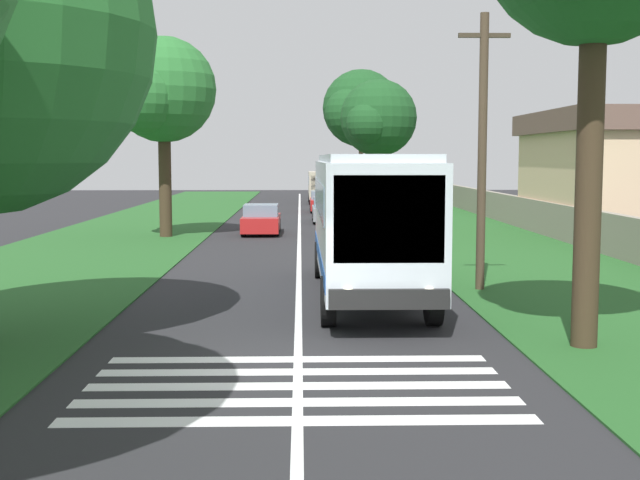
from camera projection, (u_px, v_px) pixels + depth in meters
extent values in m
plane|color=#262628|center=(298.00, 360.00, 15.23)|extent=(160.00, 160.00, 0.00)
cube|color=#235623|center=(69.00, 260.00, 29.96)|extent=(120.00, 8.00, 0.04)
cube|color=#235623|center=(526.00, 259.00, 30.35)|extent=(120.00, 8.00, 0.04)
cube|color=silver|center=(299.00, 260.00, 30.15)|extent=(110.00, 0.16, 0.01)
cube|color=silver|center=(367.00, 217.00, 22.05)|extent=(11.00, 2.50, 2.90)
cube|color=slate|center=(366.00, 197.00, 22.30)|extent=(9.68, 2.54, 0.85)
cube|color=slate|center=(389.00, 219.00, 16.59)|extent=(0.08, 2.20, 1.74)
cube|color=#1E4C9E|center=(367.00, 255.00, 22.15)|extent=(10.78, 2.53, 0.36)
cube|color=silver|center=(367.00, 158.00, 21.90)|extent=(10.56, 2.30, 0.18)
cube|color=black|center=(389.00, 299.00, 16.62)|extent=(0.16, 2.40, 0.40)
sphere|color=#F2EDCC|center=(348.00, 292.00, 16.65)|extent=(0.24, 0.24, 0.24)
sphere|color=#F2EDCC|center=(429.00, 292.00, 16.69)|extent=(0.24, 0.24, 0.24)
cylinder|color=black|center=(328.00, 301.00, 18.30)|extent=(1.10, 0.32, 1.10)
cylinder|color=black|center=(320.00, 260.00, 25.66)|extent=(1.10, 0.32, 1.10)
cylinder|color=black|center=(433.00, 301.00, 18.35)|extent=(1.10, 0.32, 1.10)
cylinder|color=black|center=(395.00, 260.00, 25.72)|extent=(1.10, 0.32, 1.10)
cube|color=silver|center=(297.00, 421.00, 11.72)|extent=(0.45, 6.80, 0.01)
cube|color=silver|center=(298.00, 402.00, 12.62)|extent=(0.45, 6.80, 0.01)
cube|color=silver|center=(298.00, 386.00, 13.52)|extent=(0.45, 6.80, 0.01)
cube|color=silver|center=(298.00, 372.00, 14.41)|extent=(0.45, 6.80, 0.01)
cube|color=silver|center=(298.00, 359.00, 15.31)|extent=(0.45, 6.80, 0.01)
cube|color=#B21E1E|center=(261.00, 223.00, 40.39)|extent=(4.30, 1.75, 0.70)
cube|color=slate|center=(261.00, 210.00, 40.23)|extent=(2.00, 1.61, 0.55)
cylinder|color=black|center=(243.00, 230.00, 39.05)|extent=(0.64, 0.22, 0.64)
cylinder|color=black|center=(247.00, 225.00, 41.73)|extent=(0.64, 0.22, 0.64)
cylinder|color=black|center=(277.00, 230.00, 39.08)|extent=(0.64, 0.22, 0.64)
cylinder|color=black|center=(278.00, 225.00, 41.77)|extent=(0.64, 0.22, 0.64)
cube|color=gray|center=(328.00, 213.00, 47.62)|extent=(4.30, 1.75, 0.70)
cube|color=slate|center=(328.00, 202.00, 47.46)|extent=(2.00, 1.61, 0.55)
cylinder|color=black|center=(315.00, 218.00, 46.28)|extent=(0.64, 0.22, 0.64)
cylinder|color=black|center=(314.00, 215.00, 48.97)|extent=(0.64, 0.22, 0.64)
cylinder|color=black|center=(343.00, 218.00, 46.32)|extent=(0.64, 0.22, 0.64)
cylinder|color=black|center=(341.00, 215.00, 49.00)|extent=(0.64, 0.22, 0.64)
cube|color=#B21E1E|center=(323.00, 204.00, 56.71)|extent=(4.30, 1.75, 0.70)
cube|color=slate|center=(323.00, 195.00, 56.55)|extent=(2.00, 1.61, 0.55)
cylinder|color=black|center=(312.00, 208.00, 55.37)|extent=(0.64, 0.22, 0.64)
cylinder|color=black|center=(311.00, 206.00, 58.06)|extent=(0.64, 0.22, 0.64)
cylinder|color=black|center=(336.00, 208.00, 55.41)|extent=(0.64, 0.22, 0.64)
cylinder|color=black|center=(334.00, 206.00, 58.09)|extent=(0.64, 0.22, 0.64)
cube|color=#BFB299|center=(322.00, 185.00, 67.29)|extent=(6.00, 2.10, 2.10)
cube|color=slate|center=(322.00, 180.00, 67.45)|extent=(5.04, 2.13, 0.70)
cube|color=slate|center=(323.00, 183.00, 64.31)|extent=(0.06, 1.76, 1.18)
cylinder|color=black|center=(310.00, 200.00, 65.48)|extent=(0.76, 0.24, 0.76)
cylinder|color=black|center=(310.00, 197.00, 69.27)|extent=(0.76, 0.24, 0.76)
cylinder|color=black|center=(335.00, 200.00, 65.53)|extent=(0.76, 0.24, 0.76)
cylinder|color=black|center=(333.00, 197.00, 69.31)|extent=(0.76, 0.24, 0.76)
cylinder|color=#3D2D1E|center=(165.00, 178.00, 38.42)|extent=(0.57, 0.57, 5.37)
sphere|color=#286B2D|center=(163.00, 89.00, 38.03)|extent=(4.78, 4.78, 4.78)
sphere|color=#286B2D|center=(169.00, 100.00, 39.49)|extent=(3.56, 3.56, 3.56)
sphere|color=#286B2D|center=(143.00, 96.00, 36.86)|extent=(3.34, 3.34, 3.34)
sphere|color=#286B2D|center=(6.00, 69.00, 18.09)|extent=(3.95, 3.95, 3.95)
cylinder|color=brown|center=(361.00, 164.00, 76.05)|extent=(0.41, 0.41, 6.12)
sphere|color=#19471E|center=(361.00, 108.00, 75.57)|extent=(6.94, 6.94, 6.94)
sphere|color=#19471E|center=(360.00, 115.00, 77.69)|extent=(5.15, 5.15, 5.15)
sphere|color=#19471E|center=(351.00, 113.00, 73.87)|extent=(4.57, 4.57, 4.57)
cylinder|color=brown|center=(378.00, 174.00, 58.55)|extent=(0.39, 0.39, 4.89)
sphere|color=#19471E|center=(379.00, 118.00, 58.17)|extent=(5.32, 5.32, 5.32)
sphere|color=#19471E|center=(377.00, 125.00, 59.80)|extent=(3.04, 3.04, 3.04)
sphere|color=#19471E|center=(369.00, 123.00, 56.87)|extent=(3.07, 3.07, 3.07)
cylinder|color=#3D2D1E|center=(589.00, 173.00, 15.88)|extent=(0.50, 0.50, 6.68)
cylinder|color=#473828|center=(482.00, 153.00, 22.87)|extent=(0.24, 0.24, 7.48)
cube|color=#3D3326|center=(484.00, 35.00, 22.56)|extent=(0.12, 1.40, 0.12)
cube|color=gray|center=(575.00, 225.00, 35.32)|extent=(70.00, 0.40, 1.57)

